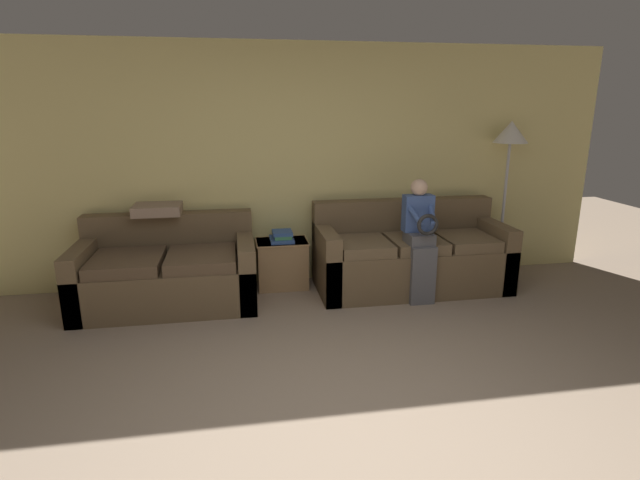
{
  "coord_description": "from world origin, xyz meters",
  "views": [
    {
      "loc": [
        -0.61,
        -2.37,
        1.93
      ],
      "look_at": [
        0.11,
        1.78,
        0.77
      ],
      "focal_mm": 28.0,
      "sensor_mm": 36.0,
      "label": 1
    }
  ],
  "objects_px": {
    "child_left_seated": "(420,235)",
    "book_stack": "(282,237)",
    "couch_main": "(410,257)",
    "couch_side": "(168,273)",
    "throw_pillow": "(158,208)",
    "side_shelf": "(282,263)",
    "floor_lamp": "(510,142)"
  },
  "relations": [
    {
      "from": "book_stack",
      "to": "floor_lamp",
      "type": "xyz_separation_m",
      "value": [
        2.53,
        0.01,
        0.96
      ]
    },
    {
      "from": "side_shelf",
      "to": "book_stack",
      "type": "bearing_deg",
      "value": -63.41
    },
    {
      "from": "couch_main",
      "to": "side_shelf",
      "type": "height_order",
      "value": "couch_main"
    },
    {
      "from": "book_stack",
      "to": "throw_pillow",
      "type": "distance_m",
      "value": 1.3
    },
    {
      "from": "side_shelf",
      "to": "floor_lamp",
      "type": "height_order",
      "value": "floor_lamp"
    },
    {
      "from": "couch_main",
      "to": "book_stack",
      "type": "relative_size",
      "value": 6.7
    },
    {
      "from": "couch_main",
      "to": "couch_side",
      "type": "relative_size",
      "value": 1.18
    },
    {
      "from": "couch_main",
      "to": "couch_side",
      "type": "distance_m",
      "value": 2.51
    },
    {
      "from": "couch_side",
      "to": "side_shelf",
      "type": "height_order",
      "value": "couch_side"
    },
    {
      "from": "book_stack",
      "to": "throw_pillow",
      "type": "height_order",
      "value": "throw_pillow"
    },
    {
      "from": "book_stack",
      "to": "child_left_seated",
      "type": "bearing_deg",
      "value": -24.48
    },
    {
      "from": "couch_side",
      "to": "child_left_seated",
      "type": "bearing_deg",
      "value": -7.8
    },
    {
      "from": "side_shelf",
      "to": "child_left_seated",
      "type": "bearing_deg",
      "value": -24.63
    },
    {
      "from": "child_left_seated",
      "to": "couch_side",
      "type": "bearing_deg",
      "value": 172.2
    },
    {
      "from": "couch_main",
      "to": "book_stack",
      "type": "bearing_deg",
      "value": 169.8
    },
    {
      "from": "couch_main",
      "to": "floor_lamp",
      "type": "relative_size",
      "value": 1.15
    },
    {
      "from": "couch_side",
      "to": "floor_lamp",
      "type": "relative_size",
      "value": 0.97
    },
    {
      "from": "side_shelf",
      "to": "floor_lamp",
      "type": "relative_size",
      "value": 0.32
    },
    {
      "from": "couch_side",
      "to": "child_left_seated",
      "type": "xyz_separation_m",
      "value": [
        2.48,
        -0.34,
        0.36
      ]
    },
    {
      "from": "couch_side",
      "to": "throw_pillow",
      "type": "height_order",
      "value": "throw_pillow"
    },
    {
      "from": "child_left_seated",
      "to": "floor_lamp",
      "type": "distance_m",
      "value": 1.61
    },
    {
      "from": "throw_pillow",
      "to": "book_stack",
      "type": "bearing_deg",
      "value": -3.78
    },
    {
      "from": "couch_main",
      "to": "couch_side",
      "type": "height_order",
      "value": "couch_main"
    },
    {
      "from": "child_left_seated",
      "to": "book_stack",
      "type": "relative_size",
      "value": 4.06
    },
    {
      "from": "side_shelf",
      "to": "book_stack",
      "type": "distance_m",
      "value": 0.3
    },
    {
      "from": "couch_main",
      "to": "side_shelf",
      "type": "bearing_deg",
      "value": 169.61
    },
    {
      "from": "couch_side",
      "to": "book_stack",
      "type": "relative_size",
      "value": 5.66
    },
    {
      "from": "couch_main",
      "to": "book_stack",
      "type": "height_order",
      "value": "couch_main"
    },
    {
      "from": "book_stack",
      "to": "floor_lamp",
      "type": "height_order",
      "value": "floor_lamp"
    },
    {
      "from": "child_left_seated",
      "to": "side_shelf",
      "type": "xyz_separation_m",
      "value": [
        -1.31,
        0.6,
        -0.41
      ]
    },
    {
      "from": "side_shelf",
      "to": "throw_pillow",
      "type": "xyz_separation_m",
      "value": [
        -1.25,
        0.08,
        0.63
      ]
    },
    {
      "from": "throw_pillow",
      "to": "couch_main",
      "type": "bearing_deg",
      "value": -7.13
    }
  ]
}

